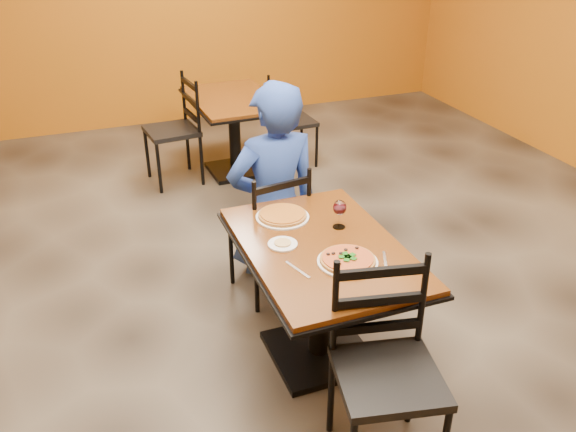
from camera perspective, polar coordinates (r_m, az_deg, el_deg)
name	(u,v)px	position (r m, az deg, el deg)	size (l,w,h in m)	color
floor	(289,307)	(4.03, 0.06, -8.56)	(7.00, 8.00, 0.01)	black
table_main	(321,276)	(3.33, 3.15, -5.63)	(0.83, 1.23, 0.75)	#60310F
table_second	(234,118)	(5.78, -5.12, 9.22)	(0.80, 1.15, 0.75)	#60310F
chair_main_near	(388,378)	(2.81, 9.45, -14.86)	(0.46, 0.46, 1.01)	black
chair_main_far	(268,230)	(3.96, -1.86, -1.30)	(0.42, 0.42, 0.93)	black
chair_second_left	(172,131)	(5.68, -10.92, 7.83)	(0.44, 0.44, 0.98)	black
chair_second_right	(293,122)	(6.00, 0.46, 8.87)	(0.40, 0.40, 0.88)	black
diner	(274,180)	(4.11, -1.33, 3.40)	(0.67, 0.44, 1.38)	#1C3D9B
plate_main	(348,262)	(3.09, 5.63, -4.33)	(0.31, 0.31, 0.01)	white
pizza_main	(348,259)	(3.08, 5.65, -4.07)	(0.28, 0.28, 0.02)	maroon
plate_far	(282,217)	(3.49, -0.53, -0.10)	(0.31, 0.31, 0.01)	white
pizza_far	(282,215)	(3.49, -0.53, 0.13)	(0.28, 0.28, 0.02)	#B78823
side_plate	(283,244)	(3.22, -0.51, -2.67)	(0.16, 0.16, 0.01)	white
dip	(283,243)	(3.22, -0.51, -2.53)	(0.09, 0.09, 0.01)	tan
wine_glass	(339,213)	(3.37, 4.88, 0.29)	(0.08, 0.08, 0.18)	white
fork	(298,270)	(3.02, 0.90, -5.08)	(0.01, 0.19, 0.00)	silver
knife	(385,262)	(3.12, 9.15, -4.31)	(0.01, 0.21, 0.00)	silver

